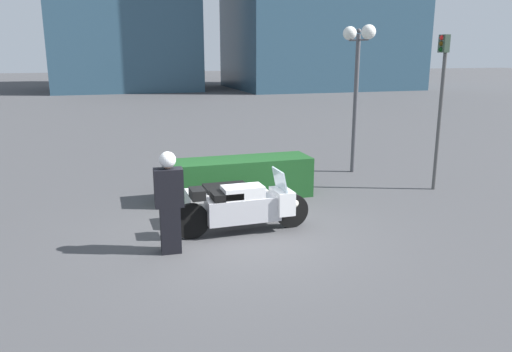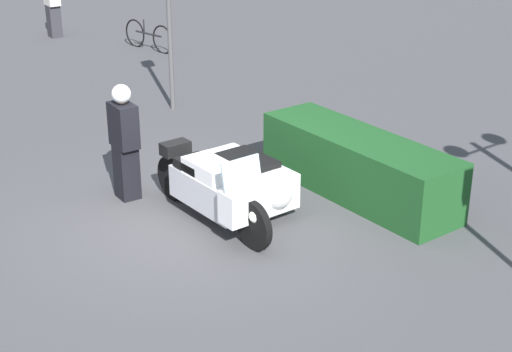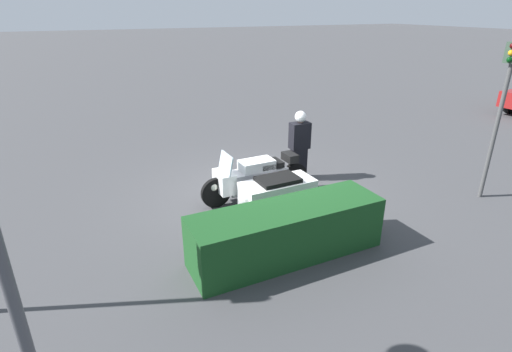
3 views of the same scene
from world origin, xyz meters
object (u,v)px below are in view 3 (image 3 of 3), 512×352
(police_motorcycle, at_px, (264,185))
(traffic_light_far, at_px, (502,100))
(hedge_bush_curbside, at_px, (287,232))
(officer_rider, at_px, (299,144))

(police_motorcycle, height_order, traffic_light_far, traffic_light_far)
(hedge_bush_curbside, xyz_separation_m, traffic_light_far, (-5.08, -0.09, 1.74))
(police_motorcycle, distance_m, traffic_light_far, 5.20)
(police_motorcycle, height_order, officer_rider, officer_rider)
(hedge_bush_curbside, bearing_deg, traffic_light_far, -179.00)
(hedge_bush_curbside, bearing_deg, police_motorcycle, -105.35)
(police_motorcycle, xyz_separation_m, traffic_light_far, (-4.57, 1.78, 1.73))
(police_motorcycle, xyz_separation_m, officer_rider, (-1.43, -0.92, 0.44))
(officer_rider, xyz_separation_m, traffic_light_far, (-3.15, 2.69, 1.29))
(hedge_bush_curbside, relative_size, traffic_light_far, 1.00)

